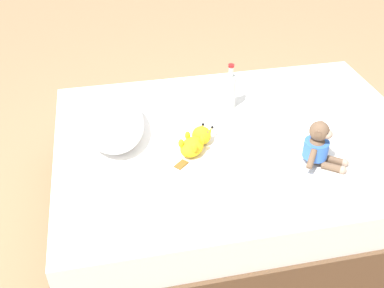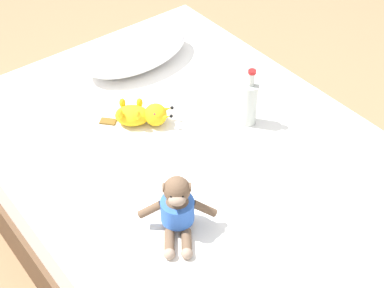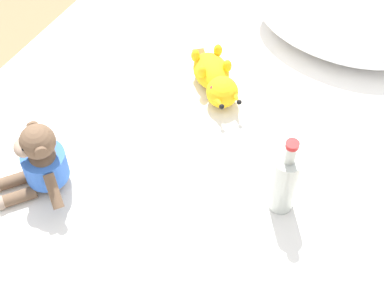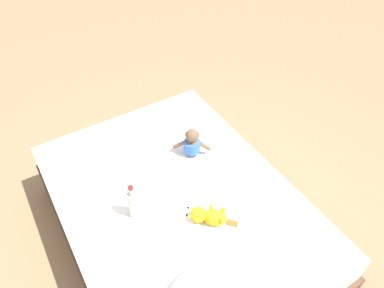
{
  "view_description": "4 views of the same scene",
  "coord_description": "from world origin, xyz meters",
  "px_view_note": "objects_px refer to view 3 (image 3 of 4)",
  "views": [
    {
      "loc": [
        -1.89,
        0.66,
        1.91
      ],
      "look_at": [
        -0.1,
        0.29,
        0.57
      ],
      "focal_mm": 41.95,
      "sensor_mm": 36.0,
      "label": 1
    },
    {
      "loc": [
        -1.07,
        -1.37,
        2.12
      ],
      "look_at": [
        -0.04,
        -0.05,
        0.59
      ],
      "focal_mm": 52.88,
      "sensor_mm": 36.0,
      "label": 2
    },
    {
      "loc": [
        0.57,
        -0.93,
        1.97
      ],
      "look_at": [
        0.0,
        0.0,
        0.56
      ],
      "focal_mm": 57.78,
      "sensor_mm": 36.0,
      "label": 3
    },
    {
      "loc": [
        0.67,
        1.27,
        2.4
      ],
      "look_at": [
        -0.29,
        -0.29,
        0.61
      ],
      "focal_mm": 32.8,
      "sensor_mm": 36.0,
      "label": 4
    }
  ],
  "objects_px": {
    "pillow": "(340,24)",
    "glass_bottle": "(285,182)",
    "bed": "(192,202)",
    "plush_monkey": "(40,163)",
    "plush_yellow_creature": "(216,79)"
  },
  "relations": [
    {
      "from": "pillow",
      "to": "glass_bottle",
      "type": "distance_m",
      "value": 0.7
    },
    {
      "from": "bed",
      "to": "pillow",
      "type": "relative_size",
      "value": 3.41
    },
    {
      "from": "pillow",
      "to": "plush_monkey",
      "type": "distance_m",
      "value": 1.08
    },
    {
      "from": "plush_monkey",
      "to": "plush_yellow_creature",
      "type": "xyz_separation_m",
      "value": [
        0.23,
        0.56,
        -0.05
      ]
    },
    {
      "from": "bed",
      "to": "glass_bottle",
      "type": "xyz_separation_m",
      "value": [
        0.3,
        -0.02,
        0.37
      ]
    },
    {
      "from": "pillow",
      "to": "plush_yellow_creature",
      "type": "bearing_deg",
      "value": -120.41
    },
    {
      "from": "bed",
      "to": "glass_bottle",
      "type": "distance_m",
      "value": 0.47
    },
    {
      "from": "bed",
      "to": "plush_monkey",
      "type": "height_order",
      "value": "plush_monkey"
    },
    {
      "from": "plush_yellow_creature",
      "to": "glass_bottle",
      "type": "relative_size",
      "value": 1.02
    },
    {
      "from": "pillow",
      "to": "plush_monkey",
      "type": "height_order",
      "value": "plush_monkey"
    },
    {
      "from": "bed",
      "to": "plush_monkey",
      "type": "xyz_separation_m",
      "value": [
        -0.3,
        -0.3,
        0.36
      ]
    },
    {
      "from": "pillow",
      "to": "glass_bottle",
      "type": "bearing_deg",
      "value": -79.38
    },
    {
      "from": "glass_bottle",
      "to": "plush_yellow_creature",
      "type": "bearing_deg",
      "value": 142.77
    },
    {
      "from": "bed",
      "to": "pillow",
      "type": "xyz_separation_m",
      "value": [
        0.17,
        0.67,
        0.34
      ]
    },
    {
      "from": "plush_monkey",
      "to": "plush_yellow_creature",
      "type": "relative_size",
      "value": 0.9
    }
  ]
}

